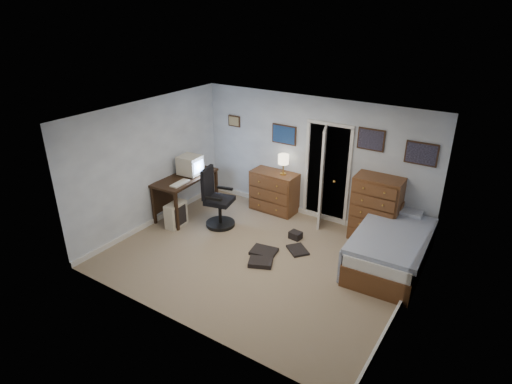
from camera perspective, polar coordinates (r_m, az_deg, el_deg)
floor at (r=7.63m, az=0.25°, el=-8.81°), size 5.00×4.00×0.02m
computer_desk at (r=9.03m, az=-9.86°, el=1.03°), size 0.77×1.50×0.84m
crt_monitor at (r=8.91m, az=-8.78°, el=3.56°), size 0.46×0.43×0.40m
keyboard at (r=8.55m, az=-10.11°, el=1.14°), size 0.20×0.46×0.03m
pc_tower at (r=8.65m, az=-10.61°, el=-2.99°), size 0.26×0.48×0.50m
office_chair at (r=8.49m, az=-5.28°, el=-1.59°), size 0.70×0.70×1.20m
media_stack at (r=10.23m, az=-4.03°, el=2.51°), size 0.16×0.16×0.75m
low_dresser at (r=9.08m, az=2.46°, el=0.08°), size 0.99×0.51×0.87m
table_lamp at (r=8.71m, az=3.68°, el=4.29°), size 0.22×0.22×0.43m
doorway at (r=8.83m, az=10.23°, el=2.96°), size 0.96×1.12×2.05m
tall_dresser at (r=8.19m, az=15.71°, el=-2.20°), size 0.87×0.53×1.26m
headboard_bookcase at (r=8.38m, az=15.75°, el=-3.14°), size 0.89×0.23×0.80m
bed at (r=7.67m, az=17.60°, el=-6.89°), size 1.25×2.20×0.70m
wall_posters at (r=8.26m, az=11.20°, el=6.85°), size 4.38×0.04×0.60m
floor_clutter at (r=7.73m, az=2.51°, el=-7.90°), size 0.98×1.42×0.14m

